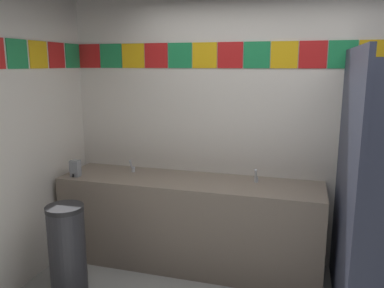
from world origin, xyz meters
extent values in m
cube|color=silver|center=(0.00, 1.51, 1.31)|extent=(3.96, 0.08, 2.62)
cube|color=red|center=(-1.85, 1.46, 2.01)|extent=(0.24, 0.01, 0.24)
cube|color=#1E8C4C|center=(-1.61, 1.46, 2.01)|extent=(0.24, 0.01, 0.24)
cube|color=yellow|center=(-1.36, 1.46, 2.01)|extent=(0.24, 0.01, 0.24)
cube|color=red|center=(-1.11, 1.46, 2.01)|extent=(0.24, 0.01, 0.24)
cube|color=#1E8C4C|center=(-0.87, 1.46, 2.01)|extent=(0.24, 0.01, 0.24)
cube|color=yellow|center=(-0.62, 1.46, 2.01)|extent=(0.24, 0.01, 0.24)
cube|color=red|center=(-0.37, 1.46, 2.01)|extent=(0.24, 0.01, 0.24)
cube|color=#1E8C4C|center=(-0.12, 1.46, 2.01)|extent=(0.24, 0.01, 0.24)
cube|color=yellow|center=(0.12, 1.46, 2.01)|extent=(0.24, 0.01, 0.24)
cube|color=red|center=(0.37, 1.46, 2.01)|extent=(0.24, 0.01, 0.24)
cube|color=#1E8C4C|center=(0.62, 1.46, 2.01)|extent=(0.24, 0.01, 0.24)
cube|color=yellow|center=(0.87, 1.46, 2.01)|extent=(0.24, 0.01, 0.24)
cube|color=#1E8C4C|center=(-1.97, 0.53, 2.01)|extent=(0.01, 0.24, 0.24)
cube|color=yellow|center=(-1.97, 0.80, 2.01)|extent=(0.01, 0.24, 0.24)
cube|color=red|center=(-1.97, 1.07, 2.01)|extent=(0.01, 0.24, 0.24)
cube|color=#1E8C4C|center=(-1.97, 1.33, 2.01)|extent=(0.01, 0.24, 0.24)
cube|color=gray|center=(-0.69, 1.16, 0.43)|extent=(2.48, 0.62, 0.85)
cube|color=gray|center=(-0.69, 1.45, 0.81)|extent=(2.48, 0.03, 0.08)
cylinder|color=#E1EFC7|center=(-1.31, 1.13, 0.80)|extent=(0.34, 0.34, 0.10)
cylinder|color=#E1EFC7|center=(-0.07, 1.13, 0.80)|extent=(0.34, 0.34, 0.10)
cylinder|color=silver|center=(-1.31, 1.27, 0.88)|extent=(0.04, 0.04, 0.05)
cylinder|color=silver|center=(-1.31, 1.22, 0.95)|extent=(0.02, 0.06, 0.09)
cylinder|color=silver|center=(-0.07, 1.27, 0.88)|extent=(0.04, 0.04, 0.05)
cylinder|color=silver|center=(-0.07, 1.22, 0.95)|extent=(0.02, 0.06, 0.09)
cube|color=gray|center=(-1.78, 0.97, 0.93)|extent=(0.09, 0.07, 0.16)
cylinder|color=black|center=(-1.78, 0.92, 0.87)|extent=(0.02, 0.02, 0.03)
cube|color=#33384C|center=(0.66, 0.80, 1.02)|extent=(0.04, 1.34, 2.04)
cylinder|color=silver|center=(0.68, 0.15, 1.12)|extent=(0.02, 0.02, 0.10)
cylinder|color=#333338|center=(-1.53, 0.40, 0.37)|extent=(0.31, 0.31, 0.74)
cylinder|color=#262628|center=(-1.53, 0.40, 0.76)|extent=(0.31, 0.31, 0.04)
camera|label=1|loc=(0.32, -2.21, 1.92)|focal=36.24mm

